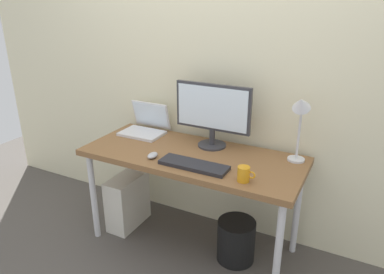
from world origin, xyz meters
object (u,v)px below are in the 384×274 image
at_px(monitor, 213,111).
at_px(coffee_mug, 244,174).
at_px(desk_lamp, 300,114).
at_px(keyboard, 194,165).
at_px(computer_tower, 128,201).
at_px(mouse, 153,155).
at_px(wastebasket, 236,240).
at_px(laptop, 146,125).
at_px(desk, 192,162).

height_order(monitor, coffee_mug, monitor).
xyz_separation_m(monitor, desk_lamp, (0.58, 0.00, 0.07)).
height_order(keyboard, computer_tower, keyboard).
bearing_deg(keyboard, mouse, -179.12).
distance_m(monitor, wastebasket, 0.90).
xyz_separation_m(laptop, keyboard, (0.61, -0.37, -0.05)).
relative_size(desk, mouse, 16.57).
relative_size(monitor, keyboard, 1.24).
height_order(desk_lamp, computer_tower, desk_lamp).
bearing_deg(keyboard, desk_lamp, 33.16).
relative_size(mouse, coffee_mug, 0.84).
xyz_separation_m(laptop, wastebasket, (0.85, -0.21, -0.64)).
relative_size(keyboard, mouse, 4.89).
xyz_separation_m(monitor, wastebasket, (0.28, -0.19, -0.83)).
xyz_separation_m(coffee_mug, wastebasket, (-0.09, 0.20, -0.62)).
bearing_deg(wastebasket, laptop, 166.04).
distance_m(laptop, mouse, 0.49).
height_order(monitor, keyboard, monitor).
bearing_deg(coffee_mug, laptop, 156.60).
distance_m(laptop, coffee_mug, 1.03).
bearing_deg(keyboard, laptop, 148.43).
relative_size(mouse, wastebasket, 0.30).
bearing_deg(mouse, keyboard, 0.88).
bearing_deg(wastebasket, computer_tower, -179.91).
bearing_deg(monitor, desk_lamp, 0.07).
bearing_deg(mouse, computer_tower, 155.91).
relative_size(mouse, computer_tower, 0.21).
relative_size(desk, coffee_mug, 14.00).
relative_size(computer_tower, wastebasket, 1.40).
xyz_separation_m(mouse, wastebasket, (0.55, 0.17, -0.60)).
relative_size(desk, wastebasket, 4.97).
bearing_deg(desk_lamp, laptop, 179.11).
distance_m(mouse, coffee_mug, 0.64).
height_order(monitor, wastebasket, monitor).
height_order(computer_tower, wastebasket, computer_tower).
bearing_deg(mouse, monitor, 53.86).
distance_m(laptop, wastebasket, 1.09).
height_order(monitor, laptop, monitor).
distance_m(laptop, computer_tower, 0.62).
xyz_separation_m(desk, laptop, (-0.51, 0.20, 0.12)).
xyz_separation_m(desk_lamp, keyboard, (-0.54, -0.36, -0.31)).
bearing_deg(computer_tower, laptop, 74.31).
relative_size(monitor, wastebasket, 1.81).
bearing_deg(desk, monitor, 70.49).
distance_m(mouse, computer_tower, 0.67).
bearing_deg(mouse, desk_lamp, 23.11).
xyz_separation_m(desk, coffee_mug, (0.44, -0.21, 0.11)).
bearing_deg(keyboard, wastebasket, 33.22).
distance_m(monitor, desk_lamp, 0.59).
xyz_separation_m(desk_lamp, coffee_mug, (-0.21, -0.39, -0.28)).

